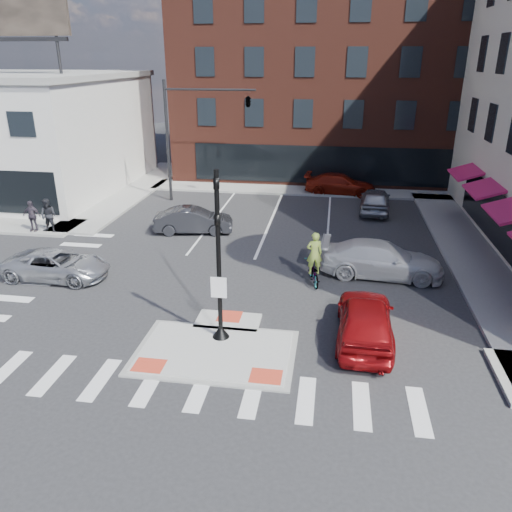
% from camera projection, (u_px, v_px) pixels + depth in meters
% --- Properties ---
extents(ground, '(120.00, 120.00, 0.00)m').
position_uv_depth(ground, '(219.00, 345.00, 17.37)').
color(ground, '#28282B').
rests_on(ground, ground).
extents(refuge_island, '(5.40, 4.65, 0.13)m').
position_uv_depth(refuge_island, '(217.00, 348.00, 17.11)').
color(refuge_island, gray).
rests_on(refuge_island, ground).
extents(sidewalk_nw, '(23.50, 20.50, 0.15)m').
position_uv_depth(sidewalk_nw, '(27.00, 204.00, 33.76)').
color(sidewalk_nw, gray).
rests_on(sidewalk_nw, ground).
extents(sidewalk_e, '(3.00, 24.00, 0.15)m').
position_uv_depth(sidewalk_e, '(474.00, 256.00, 24.96)').
color(sidewalk_e, gray).
rests_on(sidewalk_e, ground).
extents(sidewalk_n, '(26.00, 3.00, 0.15)m').
position_uv_depth(sidewalk_n, '(324.00, 191.00, 37.09)').
color(sidewalk_n, gray).
rests_on(sidewalk_n, ground).
extents(building_n, '(24.40, 18.40, 15.50)m').
position_uv_depth(building_n, '(332.00, 76.00, 43.38)').
color(building_n, '#4F2218').
rests_on(building_n, ground).
extents(building_far_left, '(10.00, 12.00, 10.00)m').
position_uv_depth(building_far_left, '(278.00, 93.00, 63.77)').
color(building_far_left, slate).
rests_on(building_far_left, ground).
extents(building_far_right, '(12.00, 12.00, 12.00)m').
position_uv_depth(building_far_right, '(381.00, 85.00, 63.37)').
color(building_far_right, brown).
rests_on(building_far_right, ground).
extents(signal_pole, '(0.60, 0.60, 5.98)m').
position_uv_depth(signal_pole, '(219.00, 279.00, 16.86)').
color(signal_pole, black).
rests_on(signal_pole, refuge_island).
extents(mast_arm_signal, '(6.10, 2.24, 8.00)m').
position_uv_depth(mast_arm_signal, '(226.00, 109.00, 32.07)').
color(mast_arm_signal, black).
rests_on(mast_arm_signal, ground).
extents(silver_suv, '(4.71, 2.21, 1.30)m').
position_uv_depth(silver_suv, '(57.00, 265.00, 22.40)').
color(silver_suv, '#B8BBC0').
rests_on(silver_suv, ground).
extents(red_sedan, '(2.07, 4.87, 1.64)m').
position_uv_depth(red_sedan, '(365.00, 320.00, 17.40)').
color(red_sedan, maroon).
rests_on(red_sedan, ground).
extents(white_pickup, '(5.60, 2.53, 1.59)m').
position_uv_depth(white_pickup, '(381.00, 259.00, 22.63)').
color(white_pickup, silver).
rests_on(white_pickup, ground).
extents(bg_car_dark, '(4.58, 2.26, 1.44)m').
position_uv_depth(bg_car_dark, '(194.00, 220.00, 28.25)').
color(bg_car_dark, '#2A2B30').
rests_on(bg_car_dark, ground).
extents(bg_car_silver, '(2.20, 4.72, 1.56)m').
position_uv_depth(bg_car_silver, '(375.00, 200.00, 32.01)').
color(bg_car_silver, '#9FA1A6').
rests_on(bg_car_silver, ground).
extents(bg_car_red, '(5.22, 2.46, 1.47)m').
position_uv_depth(bg_car_red, '(340.00, 184.00, 36.22)').
color(bg_car_red, maroon).
rests_on(bg_car_red, ground).
extents(cyclist, '(1.09, 2.01, 2.37)m').
position_uv_depth(cyclist, '(314.00, 266.00, 21.89)').
color(cyclist, '#3F3F44').
rests_on(cyclist, ground).
extents(pedestrian_a, '(0.95, 0.75, 1.90)m').
position_uv_depth(pedestrian_a, '(48.00, 216.00, 27.85)').
color(pedestrian_a, black).
rests_on(pedestrian_a, sidewalk_nw).
extents(pedestrian_b, '(1.04, 0.45, 1.76)m').
position_uv_depth(pedestrian_b, '(32.00, 216.00, 28.02)').
color(pedestrian_b, '#39323D').
rests_on(pedestrian_b, sidewalk_nw).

